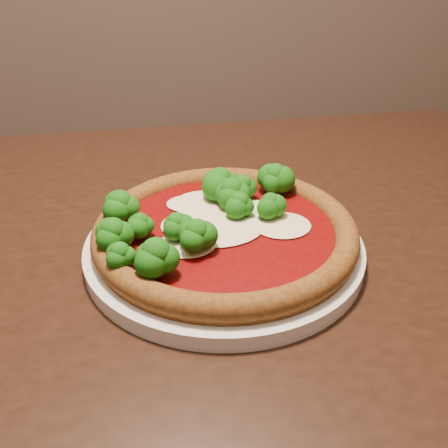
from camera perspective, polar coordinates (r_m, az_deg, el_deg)
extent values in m
cube|color=black|center=(0.61, -5.98, -4.40)|extent=(1.22, 0.89, 0.04)
cylinder|color=black|center=(1.27, 18.85, -5.84)|extent=(0.06, 0.06, 0.71)
cylinder|color=silver|center=(0.58, 0.00, -2.64)|extent=(0.32, 0.32, 0.02)
cylinder|color=brown|center=(0.57, 0.13, -1.22)|extent=(0.29, 0.29, 0.01)
torus|color=brown|center=(0.57, 0.13, -0.62)|extent=(0.30, 0.30, 0.03)
cylinder|color=#6F0505|center=(0.57, 0.13, -0.58)|extent=(0.25, 0.25, 0.00)
ellipsoid|color=#FBEDC7|center=(0.62, -4.47, 2.38)|extent=(0.05, 0.04, 0.00)
ellipsoid|color=#FBEDC7|center=(0.54, -4.17, -2.24)|extent=(0.06, 0.06, 0.01)
ellipsoid|color=#FBEDC7|center=(0.57, -3.65, -0.08)|extent=(0.07, 0.07, 0.01)
ellipsoid|color=#FBEDC7|center=(0.57, 6.68, -0.12)|extent=(0.07, 0.06, 0.01)
ellipsoid|color=#FBEDC7|center=(0.60, 3.04, 1.40)|extent=(0.07, 0.06, 0.01)
ellipsoid|color=#FBEDC7|center=(0.57, -0.86, 0.08)|extent=(0.12, 0.10, 0.01)
ellipsoid|color=#FBEDC7|center=(0.62, -2.45, 2.45)|extent=(0.07, 0.07, 0.01)
ellipsoid|color=#1D7D14|center=(0.50, -11.80, -3.29)|extent=(0.04, 0.04, 0.03)
ellipsoid|color=#1D7D14|center=(0.62, 2.15, 4.46)|extent=(0.04, 0.04, 0.03)
ellipsoid|color=#1D7D14|center=(0.48, -7.76, -3.48)|extent=(0.05, 0.05, 0.04)
ellipsoid|color=#1D7D14|center=(0.55, -9.56, 0.11)|extent=(0.03, 0.03, 0.03)
ellipsoid|color=#1D7D14|center=(0.54, -5.36, 0.01)|extent=(0.04, 0.04, 0.03)
ellipsoid|color=#1D7D14|center=(0.62, -0.44, 4.93)|extent=(0.05, 0.05, 0.04)
ellipsoid|color=#1D7D14|center=(0.59, 0.87, 3.76)|extent=(0.05, 0.05, 0.04)
ellipsoid|color=#1D7D14|center=(0.52, -3.10, -1.04)|extent=(0.05, 0.05, 0.04)
ellipsoid|color=#1D7D14|center=(0.53, -12.53, -0.89)|extent=(0.05, 0.05, 0.04)
ellipsoid|color=#1D7D14|center=(0.58, 1.77, 2.41)|extent=(0.04, 0.04, 0.03)
ellipsoid|color=#1D7D14|center=(0.58, 5.30, 2.35)|extent=(0.04, 0.04, 0.03)
ellipsoid|color=#1D7D14|center=(0.58, -11.79, 2.27)|extent=(0.05, 0.05, 0.04)
ellipsoid|color=#1D7D14|center=(0.64, 5.91, 5.45)|extent=(0.05, 0.05, 0.04)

